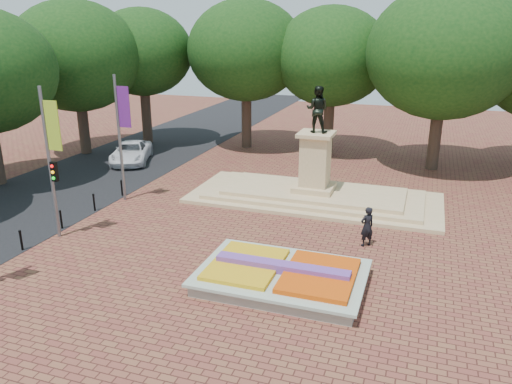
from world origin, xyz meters
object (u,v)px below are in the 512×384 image
monument (314,185)px  van (131,152)px  flower_bed (282,276)px  pedestrian (367,227)px

monument → van: bearing=165.4°
flower_bed → monument: bearing=95.9°
van → pedestrian: bearing=-48.9°
van → pedestrian: 20.07m
monument → pedestrian: size_ratio=7.54×
flower_bed → monument: size_ratio=0.45×
monument → flower_bed: bearing=-84.1°
flower_bed → van: 20.58m
monument → pedestrian: bearing=-56.0°
monument → van: monument is taller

